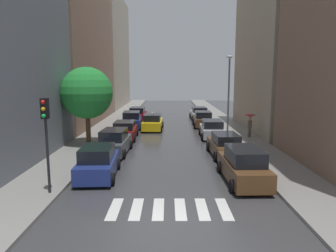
# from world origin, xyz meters

# --- Properties ---
(ground_plane) EXTENTS (28.00, 72.00, 0.04)m
(ground_plane) POSITION_xyz_m (0.00, 24.00, -0.02)
(ground_plane) COLOR #3A3A3D
(sidewalk_left) EXTENTS (3.00, 72.00, 0.15)m
(sidewalk_left) POSITION_xyz_m (-6.50, 24.00, 0.07)
(sidewalk_left) COLOR gray
(sidewalk_left) RESTS_ON ground
(sidewalk_right) EXTENTS (3.00, 72.00, 0.15)m
(sidewalk_right) POSITION_xyz_m (6.50, 24.00, 0.07)
(sidewalk_right) COLOR gray
(sidewalk_right) RESTS_ON ground
(crosswalk_stripes) EXTENTS (4.95, 2.20, 0.01)m
(crosswalk_stripes) POSITION_xyz_m (0.00, 1.53, 0.01)
(crosswalk_stripes) COLOR silver
(crosswalk_stripes) RESTS_ON ground
(building_left_mid) EXTENTS (6.00, 18.88, 17.45)m
(building_left_mid) POSITION_xyz_m (-11.00, 25.58, 8.72)
(building_left_mid) COLOR #8C6B56
(building_left_mid) RESTS_ON ground
(building_left_far) EXTENTS (6.00, 18.88, 18.85)m
(building_left_far) POSITION_xyz_m (-11.00, 45.52, 9.43)
(building_left_far) COLOR #B2A38C
(building_left_far) RESTS_ON ground
(building_right_mid) EXTENTS (6.00, 14.13, 15.36)m
(building_right_mid) POSITION_xyz_m (11.00, 20.87, 7.68)
(building_right_mid) COLOR #B2A38C
(building_right_mid) RESTS_ON ground
(parked_car_left_nearest) EXTENTS (2.22, 4.28, 1.72)m
(parked_car_left_nearest) POSITION_xyz_m (-3.82, 5.66, 0.80)
(parked_car_left_nearest) COLOR navy
(parked_car_left_nearest) RESTS_ON ground
(parked_car_left_second) EXTENTS (2.14, 4.56, 1.75)m
(parked_car_left_second) POSITION_xyz_m (-3.82, 10.91, 0.81)
(parked_car_left_second) COLOR #474C51
(parked_car_left_second) RESTS_ON ground
(parked_car_left_third) EXTENTS (2.11, 4.46, 1.57)m
(parked_car_left_third) POSITION_xyz_m (-3.80, 16.16, 0.74)
(parked_car_left_third) COLOR maroon
(parked_car_left_third) RESTS_ON ground
(parked_car_left_fourth) EXTENTS (2.29, 4.81, 1.73)m
(parked_car_left_fourth) POSITION_xyz_m (-3.89, 22.26, 0.81)
(parked_car_left_fourth) COLOR navy
(parked_car_left_fourth) RESTS_ON ground
(parked_car_left_fifth) EXTENTS (2.16, 4.72, 1.67)m
(parked_car_left_fifth) POSITION_xyz_m (-3.79, 27.64, 0.78)
(parked_car_left_fifth) COLOR maroon
(parked_car_left_fifth) RESTS_ON ground
(parked_car_right_nearest) EXTENTS (2.09, 4.82, 1.82)m
(parked_car_right_nearest) POSITION_xyz_m (3.81, 4.89, 0.84)
(parked_car_right_nearest) COLOR brown
(parked_car_right_nearest) RESTS_ON ground
(parked_car_right_second) EXTENTS (2.11, 4.51, 1.58)m
(parked_car_right_second) POSITION_xyz_m (3.83, 10.23, 0.74)
(parked_car_right_second) COLOR brown
(parked_car_right_second) RESTS_ON ground
(parked_car_right_third) EXTENTS (2.16, 4.43, 1.58)m
(parked_car_right_third) POSITION_xyz_m (3.85, 16.78, 0.75)
(parked_car_right_third) COLOR #B2B7BF
(parked_car_right_third) RESTS_ON ground
(parked_car_right_fourth) EXTENTS (2.16, 4.27, 1.67)m
(parked_car_right_fourth) POSITION_xyz_m (3.72, 22.98, 0.78)
(parked_car_right_fourth) COLOR brown
(parked_car_right_fourth) RESTS_ON ground
(parked_car_right_fifth) EXTENTS (2.24, 4.50, 1.56)m
(parked_car_right_fifth) POSITION_xyz_m (3.88, 28.89, 0.74)
(parked_car_right_fifth) COLOR silver
(parked_car_right_fifth) RESTS_ON ground
(taxi_midroad) EXTENTS (2.18, 4.52, 1.81)m
(taxi_midroad) POSITION_xyz_m (-1.62, 20.89, 0.76)
(taxi_midroad) COLOR yellow
(taxi_midroad) RESTS_ON ground
(pedestrian_foreground) EXTENTS (1.07, 1.07, 1.96)m
(pedestrian_foreground) POSITION_xyz_m (7.05, 16.30, 1.61)
(pedestrian_foreground) COLOR brown
(pedestrian_foreground) RESTS_ON sidewalk_right
(street_tree_left) EXTENTS (3.96, 3.96, 5.97)m
(street_tree_left) POSITION_xyz_m (-6.26, 13.39, 4.12)
(street_tree_left) COLOR #513823
(street_tree_left) RESTS_ON sidewalk_left
(traffic_light_left_corner) EXTENTS (0.30, 0.42, 4.30)m
(traffic_light_left_corner) POSITION_xyz_m (-5.45, 2.98, 3.29)
(traffic_light_left_corner) COLOR black
(traffic_light_left_corner) RESTS_ON sidewalk_left
(lamp_post_right) EXTENTS (0.60, 0.28, 7.12)m
(lamp_post_right) POSITION_xyz_m (5.55, 18.43, 4.24)
(lamp_post_right) COLOR #595B60
(lamp_post_right) RESTS_ON sidewalk_right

